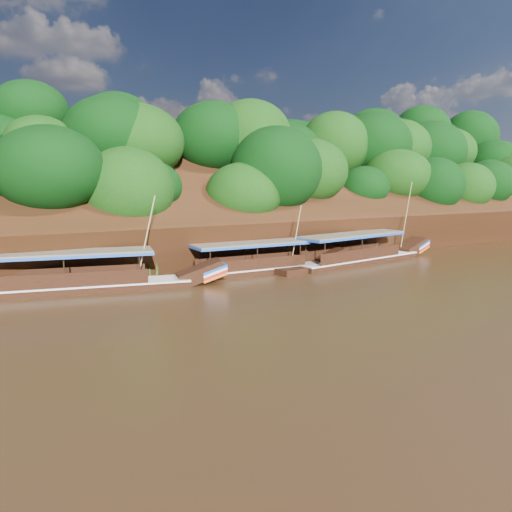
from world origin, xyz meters
The scene contains 6 objects.
ground centered at (0.00, 0.00, 0.00)m, with size 160.00×160.00×0.00m, color black.
riverbank centered at (-0.01, 22.73, 1.89)m, with size 120.00×30.06×19.40m.
boat_0 centered at (11.88, 7.08, 0.59)m, with size 16.28×4.58×7.42m.
boat_1 centered at (2.14, 7.31, 0.54)m, with size 13.95×2.69×5.63m.
boat_2 centered at (-11.08, 7.26, 0.59)m, with size 16.68×5.53×6.59m.
reeds centered at (-2.38, 9.73, 0.86)m, with size 49.64×2.11×2.15m.
Camera 1 is at (-17.63, -25.62, 7.18)m, focal length 35.00 mm.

